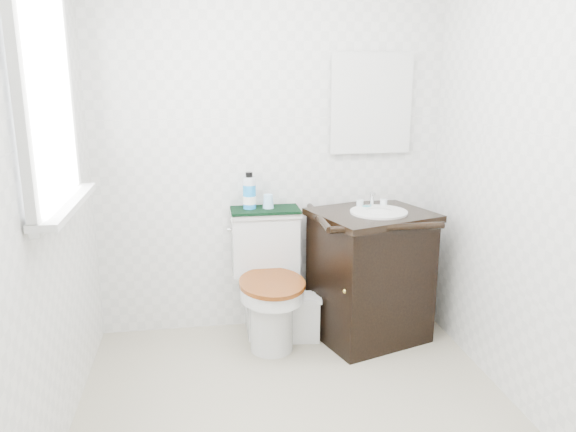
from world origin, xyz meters
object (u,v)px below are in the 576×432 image
object	(u,v)px
cup	(268,201)
trash_bin	(304,317)
mouthwash_bottle	(249,192)
vanity	(370,272)
toilet	(268,286)

from	to	relation	value
cup	trash_bin	bearing A→B (deg)	-42.20
trash_bin	mouthwash_bottle	world-z (taller)	mouthwash_bottle
mouthwash_bottle	cup	distance (m)	0.13
mouthwash_bottle	cup	bearing A→B (deg)	-4.26
trash_bin	vanity	bearing A→B (deg)	-2.09
toilet	trash_bin	distance (m)	0.30
trash_bin	cup	bearing A→B (deg)	137.80
cup	vanity	bearing A→B (deg)	-17.70
trash_bin	mouthwash_bottle	size ratio (longest dim) A/B	1.30
vanity	mouthwash_bottle	distance (m)	0.90
cup	mouthwash_bottle	bearing A→B (deg)	175.74
vanity	trash_bin	size ratio (longest dim) A/B	3.11
vanity	toilet	bearing A→B (deg)	174.25
trash_bin	mouthwash_bottle	bearing A→B (deg)	148.97
toilet	vanity	distance (m)	0.64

